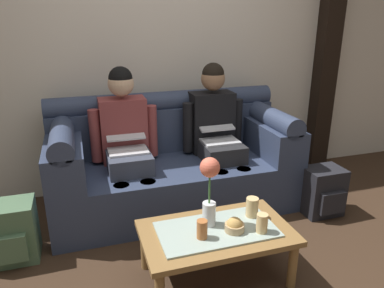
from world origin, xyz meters
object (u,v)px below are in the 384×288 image
Objects in this scene: couch at (173,164)px; cup_near_left at (262,223)px; person_left at (126,137)px; flower_vase at (210,185)px; person_right at (216,129)px; coffee_table at (216,236)px; snack_bowl at (235,226)px; cup_near_right at (202,229)px; backpack_left at (9,233)px; backpack_right at (323,192)px; cup_far_center at (252,207)px.

couch is 17.04× the size of cup_near_left.
person_left is 1.06m from flower_vase.
coffee_table is (-0.40, -1.05, -0.35)m from person_right.
cup_near_right is (-0.21, -0.01, 0.02)m from snack_bowl.
cup_near_left is 0.29× the size of backpack_left.
coffee_table is at bearing -90.00° from couch.
couch is at bearing 88.29° from flower_vase.
cup_near_right is 0.28× the size of backpack_right.
flower_vase is 3.72× the size of snack_bowl.
flower_vase is 1.11× the size of backpack_right.
cup_far_center reaches higher than backpack_right.
flower_vase reaches higher than cup_near_left.
person_left reaches higher than backpack_left.
cup_near_left is 0.37m from cup_near_right.
person_right is (0.79, -0.00, 0.00)m from person_left.
snack_bowl is (-0.30, -1.11, -0.27)m from person_right.
flower_vase is at bearing -113.21° from person_right.
couch is 5.02× the size of backpack_right.
person_right is at bearing 15.30° from backpack_left.
cup_far_center is at bearing 15.06° from coffee_table.
coffee_table is at bearing -157.17° from backpack_right.
couch is 15.87× the size of cup_far_center.
person_right is at bearing 65.26° from cup_near_right.
person_right is 1.18m from coffee_table.
coffee_table is (-0.00, -1.05, -0.07)m from couch.
coffee_table is 0.29m from cup_near_left.
coffee_table is (0.40, -1.05, -0.35)m from person_left.
coffee_table is 0.17m from cup_near_right.
backpack_left is at bearing 154.95° from coffee_table.
backpack_right is (0.87, 0.41, -0.22)m from cup_far_center.
cup_far_center is 1.65m from backpack_left.
cup_near_right is 0.27× the size of backpack_left.
person_left is 1.24m from snack_bowl.
backpack_left is at bearing 155.07° from cup_near_left.
cup_near_right is at bearing -76.03° from person_left.
backpack_right is (1.15, 0.48, -0.10)m from coffee_table.
snack_bowl reaches higher than backpack_left.
cup_near_left reaches higher than cup_near_right.
flower_vase reaches higher than snack_bowl.
cup_near_right reaches higher than backpack_right.
backpack_left is (-1.24, 0.54, -0.42)m from flower_vase.
cup_near_right is at bearing -156.63° from backpack_right.
person_left is (-0.40, -0.00, 0.28)m from couch.
cup_far_center is (0.18, 0.13, 0.03)m from snack_bowl.
backpack_left is (-1.16, 0.66, -0.21)m from cup_near_right.
person_left reaches higher than cup_near_left.
person_left is 1.00× the size of person_right.
flower_vase is (-0.03, 0.06, 0.33)m from coffee_table.
person_right reaches higher than cup_near_left.
snack_bowl is 1.20m from backpack_right.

